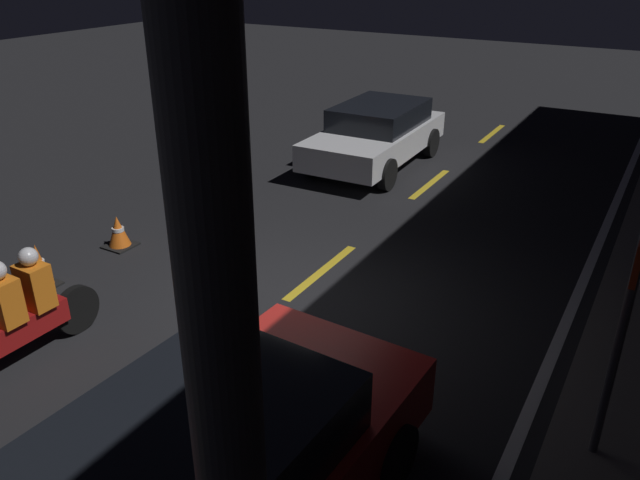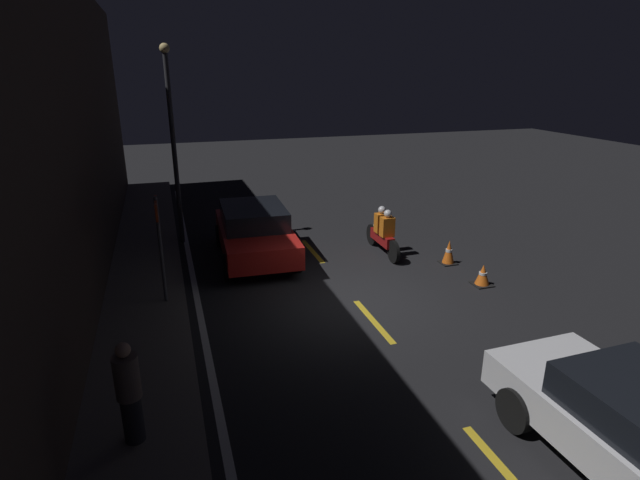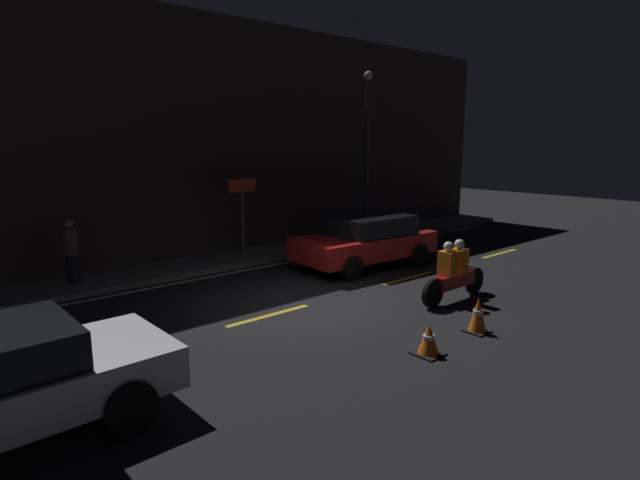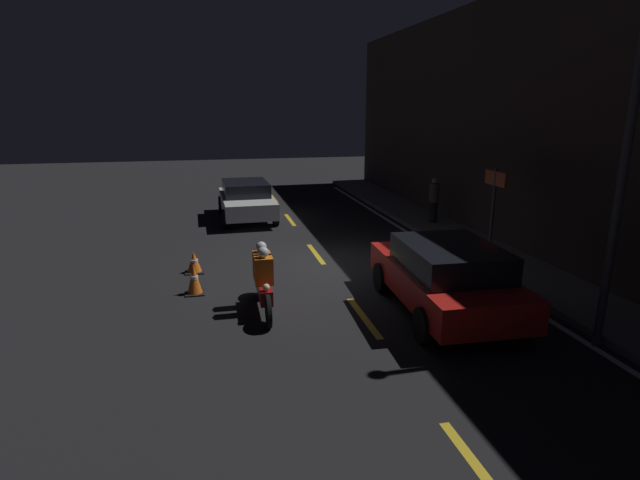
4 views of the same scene
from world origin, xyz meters
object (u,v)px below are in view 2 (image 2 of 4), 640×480
object	(u,v)px
traffic_cone_near	(483,275)
pedestrian	(129,393)
traffic_cone_mid	(449,252)
street_lamp	(173,136)
shop_sign	(159,229)
taxi_red	(255,231)
motorcycle	(383,232)

from	to	relation	value
traffic_cone_near	pedestrian	bearing A→B (deg)	112.76
traffic_cone_mid	pedestrian	distance (m)	9.38
traffic_cone_mid	street_lamp	bearing A→B (deg)	59.18
traffic_cone_near	shop_sign	distance (m)	7.74
taxi_red	traffic_cone_mid	size ratio (longest dim) A/B	6.30
motorcycle	traffic_cone_mid	size ratio (longest dim) A/B	3.28
traffic_cone_near	traffic_cone_mid	world-z (taller)	traffic_cone_mid
motorcycle	street_lamp	xyz separation A→B (m)	(2.86, 5.48, 2.58)
pedestrian	shop_sign	size ratio (longest dim) A/B	0.64
street_lamp	pedestrian	bearing A→B (deg)	173.04
taxi_red	motorcycle	bearing A→B (deg)	78.66
traffic_cone_mid	traffic_cone_near	bearing A→B (deg)	-178.71
shop_sign	street_lamp	bearing A→B (deg)	-7.32
motorcycle	street_lamp	distance (m)	6.70
motorcycle	shop_sign	world-z (taller)	shop_sign
street_lamp	traffic_cone_near	bearing A→B (deg)	-129.15
motorcycle	traffic_cone_near	world-z (taller)	motorcycle
motorcycle	pedestrian	size ratio (longest dim) A/B	1.43
pedestrian	street_lamp	xyz separation A→B (m)	(8.99, -1.10, 2.31)
taxi_red	traffic_cone_near	xyz separation A→B (m)	(-3.65, -4.99, -0.51)
traffic_cone_near	shop_sign	size ratio (longest dim) A/B	0.22
traffic_cone_near	traffic_cone_mid	size ratio (longest dim) A/B	0.80
pedestrian	traffic_cone_near	bearing A→B (deg)	-67.24
street_lamp	taxi_red	bearing A→B (deg)	-135.81
taxi_red	motorcycle	xyz separation A→B (m)	(-0.88, -3.55, -0.12)
traffic_cone_near	traffic_cone_mid	bearing A→B (deg)	1.29
traffic_cone_mid	shop_sign	xyz separation A→B (m)	(-0.40, 7.46, 1.51)
motorcycle	traffic_cone_mid	bearing A→B (deg)	-130.96
traffic_cone_near	street_lamp	world-z (taller)	street_lamp
traffic_cone_mid	taxi_red	bearing A→B (deg)	66.80
traffic_cone_mid	shop_sign	bearing A→B (deg)	93.03
taxi_red	motorcycle	distance (m)	3.66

